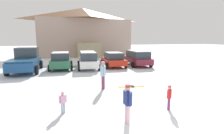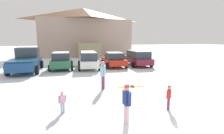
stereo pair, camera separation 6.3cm
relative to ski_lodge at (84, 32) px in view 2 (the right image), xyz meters
The scene contains 11 objects.
ski_lodge is the anchor object (origin of this frame).
parked_green_coupe 16.29m from the ski_lodge, 105.86° to the right, with size 2.41×4.29×1.69m.
parked_white_suv 16.19m from the ski_lodge, 96.26° to the right, with size 2.42×4.80×1.71m.
parked_red_sedan 15.90m from the ski_lodge, 86.06° to the right, with size 2.40×4.27×1.57m.
parked_maroon_van 16.27m from the ski_lodge, 75.74° to the right, with size 2.53×4.79×1.69m.
pickup_truck 17.57m from the ski_lodge, 115.66° to the right, with size 2.60×5.78×2.15m.
skier_child_in_red_jacket 27.47m from the ski_lodge, 90.43° to the right, with size 0.29×0.30×1.05m.
skier_child_in_pink_snowsuit 26.93m from the ski_lodge, 99.70° to the right, with size 0.31×0.20×0.89m.
skier_teen_in_navy_coat 28.14m from the ski_lodge, 94.81° to the right, with size 0.20×0.52×1.41m.
skier_adult_in_blue_parka 23.74m from the ski_lodge, 95.12° to the right, with size 0.40×0.56×1.67m.
pair_of_skis 23.86m from the ski_lodge, 90.66° to the right, with size 1.68×0.52×0.08m.
Camera 2 is at (-3.30, -3.90, 2.96)m, focal length 28.00 mm.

